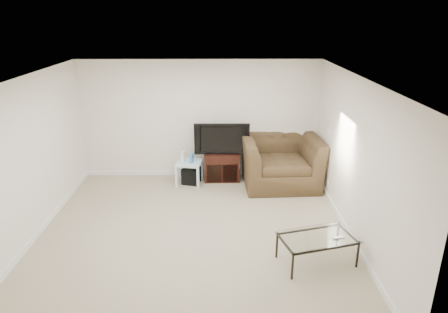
{
  "coord_description": "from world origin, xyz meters",
  "views": [
    {
      "loc": [
        0.44,
        -5.65,
        3.39
      ],
      "look_at": [
        0.5,
        1.2,
        0.9
      ],
      "focal_mm": 32.0,
      "sensor_mm": 36.0,
      "label": 1
    }
  ],
  "objects_px": {
    "subwoofer": "(191,175)",
    "coffee_table": "(317,249)",
    "side_table": "(190,172)",
    "tv_stand": "(222,165)",
    "recliner": "(281,153)",
    "television": "(222,137)"
  },
  "relations": [
    {
      "from": "side_table",
      "to": "recliner",
      "type": "height_order",
      "value": "recliner"
    },
    {
      "from": "television",
      "to": "recliner",
      "type": "relative_size",
      "value": 0.68
    },
    {
      "from": "side_table",
      "to": "recliner",
      "type": "bearing_deg",
      "value": -1.33
    },
    {
      "from": "television",
      "to": "coffee_table",
      "type": "height_order",
      "value": "television"
    },
    {
      "from": "tv_stand",
      "to": "recliner",
      "type": "distance_m",
      "value": 1.29
    },
    {
      "from": "television",
      "to": "coffee_table",
      "type": "xyz_separation_m",
      "value": [
        1.34,
        -3.03,
        -0.73
      ]
    },
    {
      "from": "television",
      "to": "recliner",
      "type": "bearing_deg",
      "value": -11.08
    },
    {
      "from": "tv_stand",
      "to": "coffee_table",
      "type": "xyz_separation_m",
      "value": [
        1.34,
        -3.06,
        -0.1
      ]
    },
    {
      "from": "recliner",
      "to": "side_table",
      "type": "bearing_deg",
      "value": 175.68
    },
    {
      "from": "subwoofer",
      "to": "recliner",
      "type": "height_order",
      "value": "recliner"
    },
    {
      "from": "coffee_table",
      "to": "recliner",
      "type": "bearing_deg",
      "value": 92.7
    },
    {
      "from": "coffee_table",
      "to": "subwoofer",
      "type": "bearing_deg",
      "value": 124.79
    },
    {
      "from": "side_table",
      "to": "subwoofer",
      "type": "distance_m",
      "value": 0.08
    },
    {
      "from": "side_table",
      "to": "coffee_table",
      "type": "xyz_separation_m",
      "value": [
        2.01,
        -2.83,
        -0.03
      ]
    },
    {
      "from": "subwoofer",
      "to": "coffee_table",
      "type": "height_order",
      "value": "coffee_table"
    },
    {
      "from": "tv_stand",
      "to": "recliner",
      "type": "height_order",
      "value": "recliner"
    },
    {
      "from": "side_table",
      "to": "subwoofer",
      "type": "bearing_deg",
      "value": 25.72
    },
    {
      "from": "recliner",
      "to": "coffee_table",
      "type": "xyz_separation_m",
      "value": [
        0.13,
        -2.79,
        -0.47
      ]
    },
    {
      "from": "subwoofer",
      "to": "coffee_table",
      "type": "bearing_deg",
      "value": -55.21
    },
    {
      "from": "tv_stand",
      "to": "subwoofer",
      "type": "xyz_separation_m",
      "value": [
        -0.64,
        -0.21,
        -0.14
      ]
    },
    {
      "from": "tv_stand",
      "to": "television",
      "type": "distance_m",
      "value": 0.63
    },
    {
      "from": "television",
      "to": "side_table",
      "type": "xyz_separation_m",
      "value": [
        -0.68,
        -0.2,
        -0.7
      ]
    }
  ]
}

